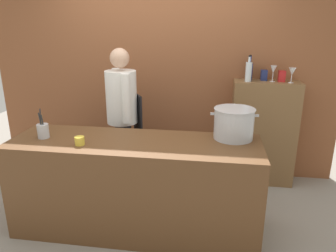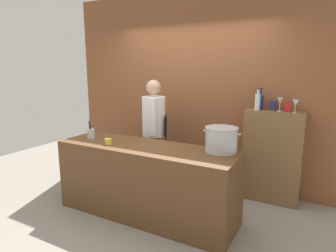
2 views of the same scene
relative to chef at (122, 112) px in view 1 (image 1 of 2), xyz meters
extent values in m
plane|color=gray|center=(0.32, -0.73, -0.96)|extent=(8.00, 8.00, 0.00)
cube|color=brown|center=(0.32, 0.67, 0.54)|extent=(4.40, 0.10, 3.00)
cube|color=brown|center=(0.32, -0.73, -0.51)|extent=(2.26, 0.70, 0.90)
cube|color=brown|center=(1.61, 0.46, -0.33)|extent=(0.76, 0.32, 1.27)
cylinder|color=black|center=(0.05, -0.09, -0.54)|extent=(0.14, 0.14, 0.84)
cylinder|color=black|center=(-0.05, 0.08, -0.54)|extent=(0.14, 0.14, 0.84)
cylinder|color=white|center=(0.00, 0.00, 0.17)|extent=(0.34, 0.34, 0.58)
cube|color=black|center=(0.15, 0.09, -0.07)|extent=(0.17, 0.27, 0.52)
cylinder|color=white|center=(0.11, -0.19, 0.19)|extent=(0.09, 0.09, 0.52)
cylinder|color=white|center=(-0.11, 0.19, 0.19)|extent=(0.09, 0.09, 0.52)
sphere|color=tan|center=(0.00, 0.00, 0.59)|extent=(0.21, 0.21, 0.21)
cylinder|color=#B7BABF|center=(1.20, -0.52, 0.07)|extent=(0.36, 0.36, 0.27)
cylinder|color=#B7BABF|center=(1.20, -0.52, 0.21)|extent=(0.37, 0.37, 0.01)
cube|color=#B7BABF|center=(1.00, -0.52, 0.16)|extent=(0.04, 0.02, 0.02)
cube|color=#B7BABF|center=(1.39, -0.52, 0.16)|extent=(0.04, 0.02, 0.02)
cylinder|color=#B7BABF|center=(-0.53, -0.76, 0.00)|extent=(0.10, 0.10, 0.13)
cylinder|color=#262626|center=(-0.52, -0.77, 0.06)|extent=(0.02, 0.03, 0.20)
cylinder|color=olive|center=(-0.54, -0.75, 0.05)|extent=(0.03, 0.03, 0.19)
cylinder|color=#262626|center=(-0.53, -0.77, 0.07)|extent=(0.05, 0.04, 0.22)
cylinder|color=#262626|center=(-0.55, -0.76, 0.08)|extent=(0.02, 0.04, 0.25)
cylinder|color=yellow|center=(-0.13, -0.88, -0.03)|extent=(0.08, 0.08, 0.07)
cylinder|color=navy|center=(1.40, 0.52, 0.40)|extent=(0.07, 0.07, 0.19)
cylinder|color=navy|center=(1.40, 0.52, 0.54)|extent=(0.03, 0.03, 0.09)
cylinder|color=black|center=(1.40, 0.52, 0.59)|extent=(0.03, 0.03, 0.01)
cylinder|color=silver|center=(1.38, 0.41, 0.41)|extent=(0.07, 0.07, 0.22)
cylinder|color=silver|center=(1.38, 0.41, 0.55)|extent=(0.03, 0.03, 0.06)
cylinder|color=black|center=(1.38, 0.41, 0.59)|extent=(0.03, 0.03, 0.01)
cylinder|color=silver|center=(1.85, 0.40, 0.31)|extent=(0.06, 0.06, 0.01)
cylinder|color=silver|center=(1.85, 0.40, 0.35)|extent=(0.01, 0.01, 0.08)
cone|color=silver|center=(1.85, 0.40, 0.43)|extent=(0.08, 0.08, 0.09)
cylinder|color=silver|center=(1.66, 0.46, 0.31)|extent=(0.06, 0.06, 0.01)
cylinder|color=silver|center=(1.66, 0.46, 0.35)|extent=(0.01, 0.01, 0.09)
cone|color=silver|center=(1.66, 0.46, 0.44)|extent=(0.07, 0.07, 0.09)
cube|color=navy|center=(1.57, 0.52, 0.36)|extent=(0.07, 0.07, 0.12)
cube|color=red|center=(1.76, 0.46, 0.37)|extent=(0.07, 0.07, 0.13)
camera|label=1|loc=(1.02, -3.32, 0.94)|focal=34.05mm
camera|label=2|loc=(2.18, -3.56, 0.88)|focal=30.88mm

